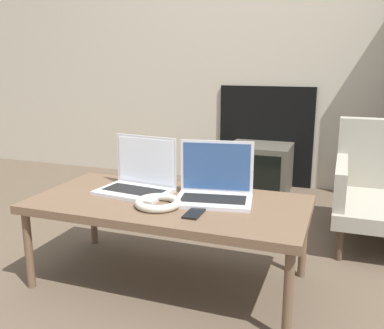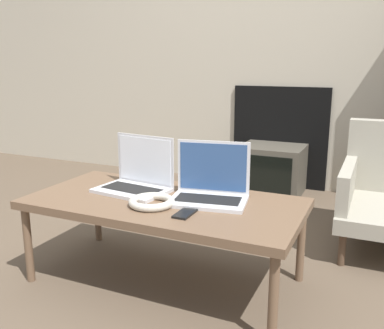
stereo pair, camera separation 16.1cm
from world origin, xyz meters
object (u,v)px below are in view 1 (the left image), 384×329
(laptop_left, at_px, (139,179))
(phone, at_px, (195,213))
(tv, at_px, (259,168))
(headphones, at_px, (158,203))
(laptop_right, at_px, (215,187))

(laptop_left, height_order, phone, laptop_left)
(laptop_left, relative_size, tv, 0.75)
(laptop_left, height_order, headphones, laptop_left)
(tv, bearing_deg, phone, -87.81)
(laptop_left, height_order, tv, laptop_left)
(laptop_right, relative_size, phone, 2.53)
(phone, bearing_deg, headphones, 170.24)
(tv, bearing_deg, laptop_left, -101.06)
(headphones, distance_m, phone, 0.18)
(laptop_left, bearing_deg, headphones, -37.63)
(phone, bearing_deg, tv, 92.19)
(phone, bearing_deg, laptop_right, 84.34)
(laptop_left, distance_m, tv, 1.53)
(laptop_right, height_order, headphones, laptop_right)
(laptop_right, distance_m, phone, 0.21)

